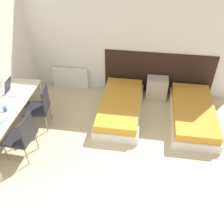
{
  "coord_description": "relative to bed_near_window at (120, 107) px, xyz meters",
  "views": [
    {
      "loc": [
        0.59,
        -1.8,
        3.71
      ],
      "look_at": [
        0.0,
        2.07,
        0.55
      ],
      "focal_mm": 40.0,
      "sensor_mm": 36.0,
      "label": 1
    }
  ],
  "objects": [
    {
      "name": "bed_near_window",
      "position": [
        0.0,
        0.0,
        0.0
      ],
      "size": [
        0.96,
        1.98,
        0.37
      ],
      "color": "silver",
      "rests_on": "ground_plane"
    },
    {
      "name": "headboard_panel",
      "position": [
        0.81,
        1.02,
        0.37
      ],
      "size": [
        2.69,
        0.03,
        1.11
      ],
      "color": "black",
      "rests_on": "ground_plane"
    },
    {
      "name": "nightstand",
      "position": [
        0.81,
        0.81,
        0.09
      ],
      "size": [
        0.52,
        0.36,
        0.53
      ],
      "color": "beige",
      "rests_on": "ground_plane"
    },
    {
      "name": "radiator",
      "position": [
        -1.45,
        0.94,
        0.09
      ],
      "size": [
        0.94,
        0.12,
        0.54
      ],
      "color": "silver",
      "rests_on": "ground_plane"
    },
    {
      "name": "desk",
      "position": [
        -2.11,
        -1.11,
        0.42
      ],
      "size": [
        0.61,
        2.15,
        0.76
      ],
      "color": "beige",
      "rests_on": "ground_plane"
    },
    {
      "name": "mug",
      "position": [
        -2.06,
        -1.19,
        0.63
      ],
      "size": [
        0.08,
        0.08,
        0.09
      ],
      "color": "#2D5184",
      "rests_on": "desk"
    },
    {
      "name": "chair_near_laptop",
      "position": [
        -1.63,
        -0.66,
        0.34
      ],
      "size": [
        0.54,
        0.54,
        0.96
      ],
      "rotation": [
        0.0,
        0.0,
        0.15
      ],
      "color": "#232328",
      "rests_on": "ground_plane"
    },
    {
      "name": "bed_near_door",
      "position": [
        1.63,
        0.0,
        0.0
      ],
      "size": [
        0.96,
        1.98,
        0.37
      ],
      "color": "silver",
      "rests_on": "ground_plane"
    },
    {
      "name": "laptop",
      "position": [
        -2.18,
        -0.61,
        0.65
      ],
      "size": [
        0.33,
        0.25,
        0.33
      ],
      "rotation": [
        0.0,
        0.0,
        0.0
      ],
      "color": "silver",
      "rests_on": "desk"
    },
    {
      "name": "wall_back",
      "position": [
        -0.1,
        1.06,
        1.17
      ],
      "size": [
        5.64,
        0.05,
        2.7
      ],
      "color": "white",
      "rests_on": "ground_plane"
    },
    {
      "name": "chair_near_notebook",
      "position": [
        -1.63,
        -1.55,
        0.34
      ],
      "size": [
        0.5,
        0.5,
        0.96
      ],
      "rotation": [
        0.0,
        0.0,
        -0.06
      ],
      "color": "#232328",
      "rests_on": "ground_plane"
    }
  ]
}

